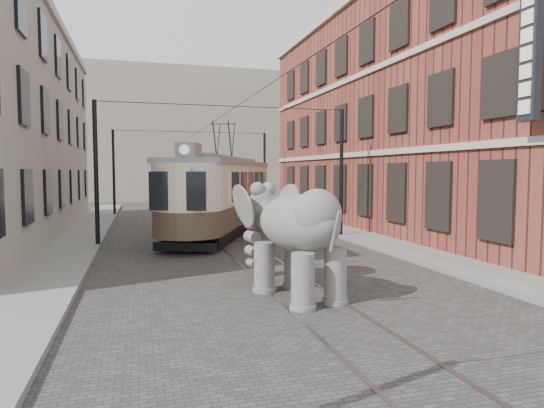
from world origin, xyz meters
name	(u,v)px	position (x,y,z in m)	size (l,w,h in m)	color
ground	(268,269)	(0.00, 0.00, 0.00)	(120.00, 120.00, 0.00)	#413E3C
tram_rails	(268,269)	(0.00, 0.00, 0.01)	(1.54, 80.00, 0.02)	slate
sidewalk_right	(431,257)	(6.00, 0.00, 0.07)	(2.00, 60.00, 0.15)	slate
sidewalk_left	(46,280)	(-6.50, 0.00, 0.07)	(2.00, 60.00, 0.15)	slate
brick_building	(415,120)	(11.00, 9.00, 6.00)	(8.00, 26.00, 12.00)	maroon
distant_block	(174,137)	(0.00, 40.00, 7.00)	(28.00, 10.00, 14.00)	#9F9383
catenary	(232,174)	(-0.20, 5.00, 3.00)	(11.00, 30.20, 6.00)	black
tram	(224,177)	(0.36, 9.93, 2.81)	(2.92, 14.17, 5.62)	beige
elephant	(298,240)	(-0.17, -3.45, 1.43)	(2.58, 4.68, 2.87)	#64615D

